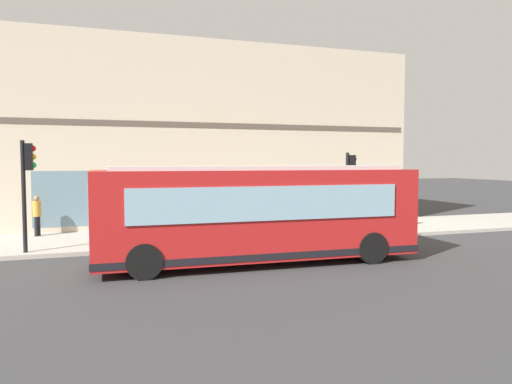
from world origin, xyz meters
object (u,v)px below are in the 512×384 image
(pedestrian_walking_along_curb, at_px, (37,213))
(fire_hydrant, at_px, (285,219))
(city_bus_nearside, at_px, (257,214))
(pedestrian_by_light_pole, at_px, (351,202))
(traffic_light_near_corner, at_px, (350,178))
(traffic_light_down_block, at_px, (27,174))
(pedestrian_near_hydrant, at_px, (402,206))
(newspaper_vending_box, at_px, (104,232))

(pedestrian_walking_along_curb, bearing_deg, fire_hydrant, -92.91)
(city_bus_nearside, bearing_deg, pedestrian_by_light_pole, -46.34)
(city_bus_nearside, distance_m, traffic_light_near_corner, 6.37)
(traffic_light_down_block, bearing_deg, pedestrian_by_light_pole, -75.80)
(traffic_light_near_corner, xyz_separation_m, pedestrian_near_hydrant, (1.38, -3.59, -1.43))
(traffic_light_near_corner, xyz_separation_m, traffic_light_down_block, (0.04, 12.20, 0.24))
(newspaper_vending_box, bearing_deg, traffic_light_near_corner, -95.11)
(city_bus_nearside, height_order, pedestrian_walking_along_curb, city_bus_nearside)
(traffic_light_near_corner, relative_size, pedestrian_near_hydrant, 2.06)
(traffic_light_down_block, height_order, fire_hydrant, traffic_light_down_block)
(city_bus_nearside, distance_m, pedestrian_by_light_pole, 10.33)
(pedestrian_by_light_pole, bearing_deg, traffic_light_down_block, 104.20)
(pedestrian_by_light_pole, xyz_separation_m, newspaper_vending_box, (-2.81, 11.95, -0.57))
(city_bus_nearside, relative_size, fire_hydrant, 13.66)
(pedestrian_by_light_pole, bearing_deg, pedestrian_near_hydrant, -148.92)
(fire_hydrant, bearing_deg, traffic_light_down_block, 107.03)
(city_bus_nearside, bearing_deg, traffic_light_near_corner, -56.86)
(traffic_light_near_corner, relative_size, fire_hydrant, 4.62)
(traffic_light_down_block, bearing_deg, pedestrian_near_hydrant, -85.17)
(pedestrian_near_hydrant, height_order, newspaper_vending_box, pedestrian_near_hydrant)
(fire_hydrant, bearing_deg, pedestrian_walking_along_curb, 87.09)
(city_bus_nearside, relative_size, pedestrian_walking_along_curb, 6.10)
(traffic_light_near_corner, bearing_deg, pedestrian_walking_along_curb, 72.61)
(city_bus_nearside, height_order, traffic_light_down_block, traffic_light_down_block)
(traffic_light_down_block, relative_size, pedestrian_by_light_pole, 2.13)
(city_bus_nearside, xyz_separation_m, fire_hydrant, (6.74, -3.72, -1.04))
(pedestrian_walking_along_curb, distance_m, pedestrian_by_light_pole, 14.49)
(pedestrian_walking_along_curb, xyz_separation_m, pedestrian_by_light_pole, (-0.17, -14.49, 0.07))
(traffic_light_near_corner, distance_m, pedestrian_by_light_pole, 4.50)
(pedestrian_near_hydrant, height_order, pedestrian_by_light_pole, pedestrian_by_light_pole)
(fire_hydrant, bearing_deg, pedestrian_near_hydrant, -110.56)
(city_bus_nearside, xyz_separation_m, newspaper_vending_box, (4.31, 4.49, -0.95))
(pedestrian_near_hydrant, bearing_deg, fire_hydrant, 69.44)
(city_bus_nearside, xyz_separation_m, pedestrian_walking_along_curb, (7.29, 7.03, -0.45))
(pedestrian_walking_along_curb, distance_m, newspaper_vending_box, 3.95)
(pedestrian_by_light_pole, bearing_deg, city_bus_nearside, 133.66)
(traffic_light_near_corner, relative_size, pedestrian_by_light_pole, 1.94)
(city_bus_nearside, bearing_deg, fire_hydrant, -28.87)
(traffic_light_near_corner, xyz_separation_m, pedestrian_walking_along_curb, (3.85, 12.29, -1.43))
(traffic_light_down_block, distance_m, pedestrian_walking_along_curb, 4.16)
(city_bus_nearside, bearing_deg, traffic_light_down_block, 63.33)
(pedestrian_walking_along_curb, height_order, pedestrian_by_light_pole, pedestrian_by_light_pole)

